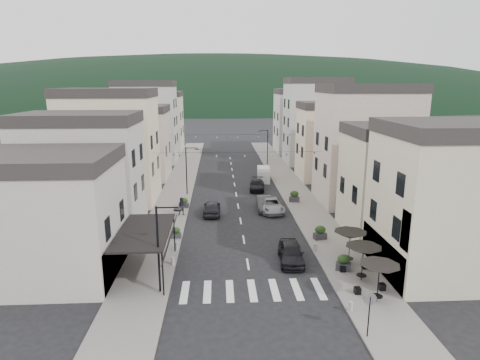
% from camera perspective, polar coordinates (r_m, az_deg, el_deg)
% --- Properties ---
extents(ground, '(700.00, 700.00, 0.00)m').
position_cam_1_polar(ground, '(26.10, 2.14, -17.54)').
color(ground, black).
rests_on(ground, ground).
extents(sidewalk_left, '(4.00, 76.00, 0.12)m').
position_cam_1_polar(sidewalk_left, '(56.14, -8.50, -0.43)').
color(sidewalk_left, slate).
rests_on(sidewalk_left, ground).
extents(sidewalk_right, '(4.00, 76.00, 0.12)m').
position_cam_1_polar(sidewalk_right, '(56.71, 6.76, -0.23)').
color(sidewalk_right, slate).
rests_on(sidewalk_right, ground).
extents(hill_backdrop, '(640.00, 360.00, 70.00)m').
position_cam_1_polar(hill_backdrop, '(322.54, -2.78, 11.13)').
color(hill_backdrop, black).
rests_on(hill_backdrop, ground).
extents(boutique_building, '(12.00, 8.00, 8.00)m').
position_cam_1_polar(boutique_building, '(31.79, -27.92, -5.42)').
color(boutique_building, '#B0ABA2').
rests_on(boutique_building, ground).
extents(bistro_building, '(10.00, 8.00, 10.00)m').
position_cam_1_polar(bistro_building, '(32.22, 28.19, -3.35)').
color(bistro_building, beige).
rests_on(bistro_building, ground).
extents(boutique_awning, '(3.77, 7.50, 3.28)m').
position_cam_1_polar(boutique_awning, '(29.60, -12.95, -7.30)').
color(boutique_awning, black).
rests_on(boutique_awning, ground).
extents(buildings_row_left, '(10.20, 54.16, 14.00)m').
position_cam_1_polar(buildings_row_left, '(61.70, -14.73, 6.26)').
color(buildings_row_left, '#B0ABA2').
rests_on(buildings_row_left, ground).
extents(buildings_row_right, '(10.20, 54.16, 14.50)m').
position_cam_1_polar(buildings_row_right, '(61.57, 12.67, 6.54)').
color(buildings_row_right, beige).
rests_on(buildings_row_right, ground).
extents(cafe_terrace, '(2.50, 8.10, 2.53)m').
position_cam_1_polar(cafe_terrace, '(29.12, 17.15, -9.53)').
color(cafe_terrace, black).
rests_on(cafe_terrace, ground).
extents(streetlamp_left_near, '(1.70, 0.56, 6.00)m').
position_cam_1_polar(streetlamp_left_near, '(26.40, -11.02, -8.44)').
color(streetlamp_left_near, black).
rests_on(streetlamp_left_near, ground).
extents(streetlamp_left_far, '(1.70, 0.56, 6.00)m').
position_cam_1_polar(streetlamp_left_far, '(49.37, -7.33, 2.01)').
color(streetlamp_left_far, black).
rests_on(streetlamp_left_far, ground).
extents(streetlamp_right_far, '(1.70, 0.56, 6.00)m').
position_cam_1_polar(streetlamp_right_far, '(67.44, 3.71, 5.18)').
color(streetlamp_right_far, black).
rests_on(streetlamp_right_far, ground).
extents(traffic_sign, '(0.70, 0.07, 2.70)m').
position_cam_1_polar(traffic_sign, '(23.41, 17.96, -16.72)').
color(traffic_sign, black).
rests_on(traffic_sign, ground).
extents(bollards, '(11.66, 10.26, 0.60)m').
position_cam_1_polar(bollards, '(30.74, 1.20, -11.58)').
color(bollards, gray).
rests_on(bollards, ground).
extents(bunting_near, '(19.00, 0.28, 0.62)m').
position_cam_1_polar(bunting_near, '(44.99, -0.34, 3.53)').
color(bunting_near, black).
rests_on(bunting_near, ground).
extents(bunting_far, '(19.00, 0.28, 0.62)m').
position_cam_1_polar(bunting_far, '(60.79, -1.08, 6.15)').
color(bunting_far, black).
rests_on(bunting_far, ground).
extents(parked_car_a, '(2.12, 4.61, 1.53)m').
position_cam_1_polar(parked_car_a, '(31.71, 7.26, -10.19)').
color(parked_car_a, black).
rests_on(parked_car_a, ground).
extents(parked_car_b, '(1.71, 4.43, 1.44)m').
position_cam_1_polar(parked_car_b, '(44.00, 3.48, -3.33)').
color(parked_car_b, '#313133').
rests_on(parked_car_b, ground).
extents(parked_car_c, '(2.73, 5.22, 1.40)m').
position_cam_1_polar(parked_car_c, '(43.48, 4.39, -3.58)').
color(parked_car_c, gray).
rests_on(parked_car_c, ground).
extents(parked_car_d, '(2.32, 4.71, 1.32)m').
position_cam_1_polar(parked_car_d, '(52.05, 2.43, -0.72)').
color(parked_car_d, black).
rests_on(parked_car_d, ground).
extents(parked_car_e, '(1.81, 4.39, 1.49)m').
position_cam_1_polar(parked_car_e, '(42.44, -4.03, -3.94)').
color(parked_car_e, black).
rests_on(parked_car_e, ground).
extents(delivery_van, '(2.10, 4.48, 2.08)m').
position_cam_1_polar(delivery_van, '(56.93, 3.35, 0.89)').
color(delivery_van, silver).
rests_on(delivery_van, ground).
extents(pedestrian_a, '(0.82, 0.71, 1.90)m').
position_cam_1_polar(pedestrian_a, '(34.28, -13.79, -8.08)').
color(pedestrian_a, black).
rests_on(pedestrian_a, sidewalk_left).
extents(pedestrian_b, '(0.99, 0.80, 1.93)m').
position_cam_1_polar(pedestrian_b, '(42.05, -8.24, -3.74)').
color(pedestrian_b, black).
rests_on(pedestrian_b, sidewalk_left).
extents(planter_la, '(0.89, 0.51, 0.99)m').
position_cam_1_polar(planter_la, '(36.29, -9.09, -7.41)').
color(planter_la, '#333336').
rests_on(planter_la, sidewalk_left).
extents(planter_lb, '(1.07, 0.68, 1.12)m').
position_cam_1_polar(planter_lb, '(44.75, -7.98, -3.22)').
color(planter_lb, '#2D2D30').
rests_on(planter_lb, sidewalk_left).
extents(planter_ra, '(1.21, 0.92, 1.20)m').
position_cam_1_polar(planter_ra, '(30.95, 14.51, -11.28)').
color(planter_ra, '#2B2B2E').
rests_on(planter_ra, sidewalk_right).
extents(planter_rb, '(1.21, 0.84, 1.23)m').
position_cam_1_polar(planter_rb, '(36.24, 11.33, -7.34)').
color(planter_rb, '#2F2F31').
rests_on(planter_rb, sidewalk_right).
extents(planter_rc, '(1.19, 0.72, 1.29)m').
position_cam_1_polar(planter_rc, '(46.94, 7.73, -2.31)').
color(planter_rc, '#2F2F31').
rests_on(planter_rc, sidewalk_right).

